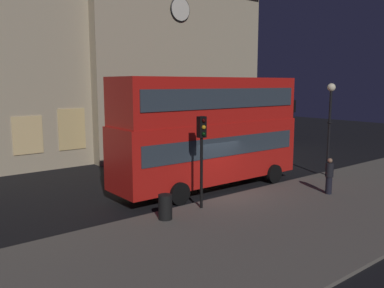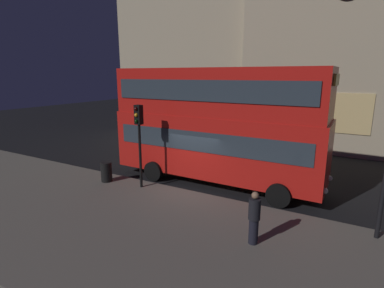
% 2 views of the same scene
% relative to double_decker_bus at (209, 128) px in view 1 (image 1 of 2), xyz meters
% --- Properties ---
extents(ground_plane, '(80.00, 80.00, 0.00)m').
position_rel_double_decker_bus_xyz_m(ground_plane, '(-0.47, -1.33, -3.05)').
color(ground_plane, black).
extents(sidewalk_slab, '(44.00, 7.67, 0.12)m').
position_rel_double_decker_bus_xyz_m(sidewalk_slab, '(-0.47, -5.60, -2.99)').
color(sidewalk_slab, '#5B564F').
rests_on(sidewalk_slab, ground).
extents(building_with_clock, '(16.55, 8.06, 17.02)m').
position_rel_double_decker_bus_xyz_m(building_with_clock, '(-5.87, 13.10, 5.46)').
color(building_with_clock, tan).
rests_on(building_with_clock, ground).
extents(building_plain_facade, '(14.40, 9.52, 15.27)m').
position_rel_double_decker_bus_xyz_m(building_plain_facade, '(5.36, 12.96, 4.58)').
color(building_plain_facade, tan).
rests_on(building_plain_facade, ground).
extents(double_decker_bus, '(10.18, 2.94, 5.47)m').
position_rel_double_decker_bus_xyz_m(double_decker_bus, '(0.00, 0.00, 0.00)').
color(double_decker_bus, red).
rests_on(double_decker_bus, ground).
extents(traffic_light_near_kerb, '(0.34, 0.37, 3.77)m').
position_rel_double_decker_bus_xyz_m(traffic_light_near_kerb, '(-2.56, -2.52, -0.21)').
color(traffic_light_near_kerb, black).
rests_on(traffic_light_near_kerb, sidewalk_slab).
extents(traffic_light_far_side, '(0.36, 0.38, 4.02)m').
position_rel_double_decker_bus_xyz_m(traffic_light_far_side, '(10.43, 2.97, -0.16)').
color(traffic_light_far_side, black).
rests_on(traffic_light_far_side, ground).
extents(street_lamp, '(0.44, 0.44, 5.08)m').
position_rel_double_decker_bus_xyz_m(street_lamp, '(6.74, -2.33, 0.60)').
color(street_lamp, black).
rests_on(street_lamp, sidewalk_slab).
extents(pedestrian, '(0.36, 0.36, 1.68)m').
position_rel_double_decker_bus_xyz_m(pedestrian, '(3.41, -4.56, -2.08)').
color(pedestrian, black).
rests_on(pedestrian, sidewalk_slab).
extents(litter_bin, '(0.52, 0.52, 0.95)m').
position_rel_double_decker_bus_xyz_m(litter_bin, '(-4.51, -2.72, -2.46)').
color(litter_bin, black).
rests_on(litter_bin, sidewalk_slab).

